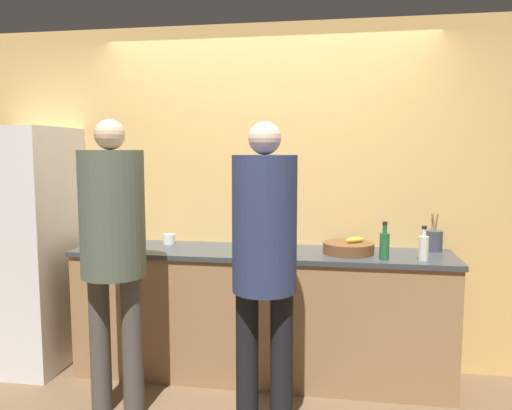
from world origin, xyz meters
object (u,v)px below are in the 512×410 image
(utensil_crock, at_px, (434,240))
(refrigerator, at_px, (28,248))
(person_center, at_px, (264,252))
(bottle_green, at_px, (384,245))
(cup_white, at_px, (169,239))
(bottle_clear, at_px, (424,247))
(bottle_amber, at_px, (252,236))
(fruit_bowl, at_px, (349,248))
(person_left, at_px, (113,236))

(utensil_crock, bearing_deg, refrigerator, -175.10)
(refrigerator, height_order, person_center, refrigerator)
(refrigerator, height_order, bottle_green, refrigerator)
(refrigerator, bearing_deg, cup_white, 10.43)
(bottle_clear, bearing_deg, utensil_crock, 69.96)
(utensil_crock, height_order, bottle_amber, utensil_crock)
(fruit_bowl, xyz_separation_m, cup_white, (-1.36, 0.13, -0.00))
(refrigerator, distance_m, utensil_crock, 3.04)
(bottle_green, distance_m, cup_white, 1.61)
(refrigerator, height_order, cup_white, refrigerator)
(fruit_bowl, bearing_deg, cup_white, 174.72)
(person_center, bearing_deg, bottle_clear, 33.96)
(bottle_clear, relative_size, bottle_green, 0.91)
(refrigerator, xyz_separation_m, cup_white, (1.06, 0.20, 0.06))
(person_center, bearing_deg, utensil_crock, 42.31)
(bottle_amber, height_order, bottle_clear, bottle_clear)
(refrigerator, xyz_separation_m, fruit_bowl, (2.42, 0.07, 0.06))
(fruit_bowl, xyz_separation_m, bottle_green, (0.23, -0.16, 0.06))
(bottle_green, xyz_separation_m, cup_white, (-1.59, 0.29, -0.06))
(person_center, xyz_separation_m, bottle_clear, (0.96, 0.64, -0.06))
(refrigerator, xyz_separation_m, person_left, (0.99, -0.60, 0.22))
(bottle_green, bearing_deg, bottle_amber, 160.25)
(utensil_crock, xyz_separation_m, bottle_clear, (-0.12, -0.34, 0.01))
(fruit_bowl, relative_size, bottle_green, 1.41)
(refrigerator, xyz_separation_m, person_center, (1.94, -0.72, 0.18))
(person_left, relative_size, fruit_bowl, 5.19)
(person_center, xyz_separation_m, bottle_amber, (-0.24, 0.97, -0.08))
(bottle_amber, bearing_deg, person_left, -130.20)
(fruit_bowl, relative_size, bottle_clear, 1.55)
(utensil_crock, bearing_deg, person_left, -157.17)
(person_center, relative_size, bottle_green, 7.19)
(refrigerator, relative_size, bottle_clear, 7.99)
(person_center, distance_m, bottle_clear, 1.15)
(bottle_green, height_order, cup_white, bottle_green)
(person_center, height_order, fruit_bowl, person_center)
(bottle_clear, distance_m, bottle_green, 0.25)
(refrigerator, bearing_deg, fruit_bowl, 1.67)
(bottle_clear, bearing_deg, cup_white, 171.47)
(cup_white, bearing_deg, bottle_clear, -8.53)
(utensil_crock, xyz_separation_m, cup_white, (-1.96, -0.06, -0.04))
(person_left, relative_size, person_center, 1.02)
(person_left, relative_size, bottle_clear, 8.05)
(person_left, xyz_separation_m, cup_white, (0.08, 0.79, -0.15))
(refrigerator, relative_size, cup_white, 20.90)
(utensil_crock, bearing_deg, bottle_clear, -110.04)
(person_left, xyz_separation_m, fruit_bowl, (1.43, 0.67, -0.15))
(person_center, bearing_deg, person_left, 172.58)
(refrigerator, bearing_deg, person_center, -20.41)
(person_center, distance_m, fruit_bowl, 0.93)
(refrigerator, relative_size, bottle_amber, 9.89)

